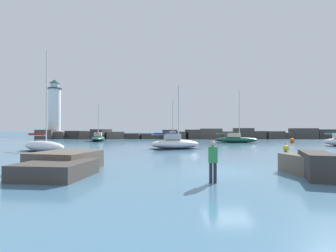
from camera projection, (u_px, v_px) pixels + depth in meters
ground_plane at (227, 171)px, 13.99m from camera, size 600.00×600.00×0.00m
open_sea_beyond at (173, 134)px, 122.45m from camera, size 400.00×116.00×0.01m
breakwater_jetty at (194, 134)px, 62.33m from camera, size 69.95×6.95×2.51m
lighthouse at (54, 113)px, 62.79m from camera, size 3.78×3.78×14.18m
foreground_rocks at (179, 164)px, 13.34m from camera, size 20.08×6.29×1.17m
sailboat_moored_0 at (43, 146)px, 26.03m from camera, size 6.33×5.33×10.01m
sailboat_moored_1 at (236, 139)px, 43.83m from camera, size 7.20×2.99×8.72m
sailboat_moored_2 at (98, 138)px, 49.95m from camera, size 3.80×8.66×7.44m
sailboat_moored_4 at (175, 143)px, 30.03m from camera, size 6.10×3.70×7.31m
sailboat_moored_5 at (173, 137)px, 50.14m from camera, size 2.28×5.59×7.76m
mooring_buoy_orange_near at (286, 148)px, 26.87m from camera, size 0.60×0.60×0.80m
mooring_buoy_far_side at (292, 141)px, 42.84m from camera, size 0.77×0.77×0.97m
person_on_rocks at (213, 159)px, 10.99m from camera, size 0.36×0.23×1.76m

